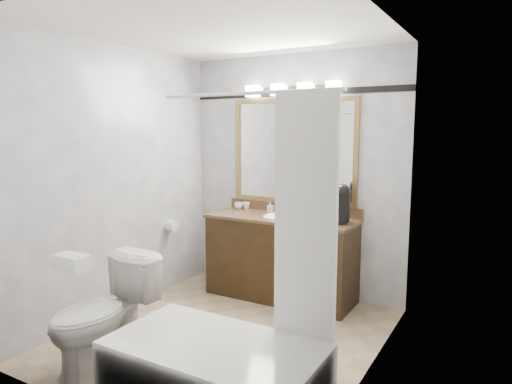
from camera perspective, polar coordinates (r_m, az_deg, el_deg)
room at (r=3.70m, az=-3.89°, el=0.41°), size 2.42×2.62×2.52m
vanity at (r=4.72m, az=3.14°, el=-7.97°), size 1.53×0.58×0.97m
mirror at (r=4.79m, az=4.67°, el=5.08°), size 1.40×0.04×1.10m
vanity_light_bar at (r=4.75m, az=4.47°, el=12.70°), size 1.02×0.14×0.12m
accent_stripe at (r=4.81m, az=4.81°, el=12.24°), size 2.40×0.01×0.06m
bathtub at (r=2.98m, az=-4.51°, el=-21.15°), size 1.30×0.75×1.96m
tp_roll at (r=4.99m, az=-10.50°, el=-4.18°), size 0.11×0.12×0.12m
toilet at (r=3.56m, az=-18.64°, el=-14.37°), size 0.51×0.82×0.81m
tissue_box at (r=3.28m, az=-22.03°, el=-8.13°), size 0.24×0.14×0.10m
coffee_maker at (r=4.37m, az=10.58°, el=-1.32°), size 0.20×0.24×0.37m
cup_left at (r=5.08m, az=-2.19°, el=-1.71°), size 0.10×0.10×0.07m
cup_right at (r=5.07m, az=-1.23°, el=-1.70°), size 0.10×0.10×0.08m
soap_bottle_a at (r=4.89m, az=1.79°, el=-1.87°), size 0.06×0.06×0.11m
soap_bottle_b at (r=4.73m, az=6.08°, el=-2.37°), size 0.07×0.07×0.08m
soap_bar at (r=4.75m, az=3.37°, el=-2.66°), size 0.09×0.06×0.03m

